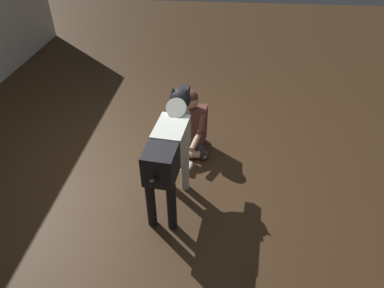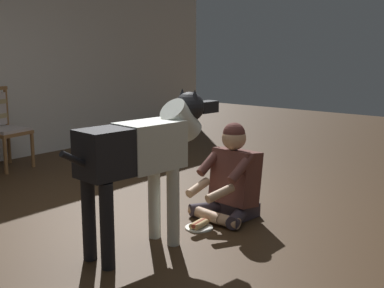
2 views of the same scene
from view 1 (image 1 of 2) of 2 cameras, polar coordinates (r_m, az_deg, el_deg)
ground_plane at (r=4.42m, az=-6.90°, el=-3.74°), size 15.51×15.51×0.00m
person_sitting_on_floor at (r=4.52m, az=-0.31°, el=3.04°), size 0.65×0.57×0.83m
large_dog at (r=3.53m, az=-3.60°, el=-0.22°), size 1.42×0.39×1.15m
hot_dog_on_plate at (r=4.40m, az=-1.37°, el=-3.21°), size 0.23×0.23×0.06m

